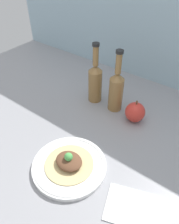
{
  "coord_description": "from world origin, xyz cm",
  "views": [
    {
      "loc": [
        37.33,
        -48.68,
        62.93
      ],
      "look_at": [
        -0.46,
        1.75,
        9.79
      ],
      "focal_mm": 35.0,
      "sensor_mm": 36.0,
      "label": 1
    }
  ],
  "objects_px": {
    "plate": "(69,165)",
    "cider_bottle_left": "(95,81)",
    "plated_food": "(69,162)",
    "apple": "(135,112)",
    "cider_bottle_right": "(116,89)"
  },
  "relations": [
    {
      "from": "plate",
      "to": "cider_bottle_left",
      "type": "xyz_separation_m",
      "value": [
        -0.16,
        0.37,
        0.09
      ]
    },
    {
      "from": "plated_food",
      "to": "cider_bottle_left",
      "type": "relative_size",
      "value": 0.59
    },
    {
      "from": "plated_food",
      "to": "cider_bottle_left",
      "type": "height_order",
      "value": "cider_bottle_left"
    },
    {
      "from": "plate",
      "to": "cider_bottle_left",
      "type": "relative_size",
      "value": 0.91
    },
    {
      "from": "plate",
      "to": "plated_food",
      "type": "relative_size",
      "value": 1.52
    },
    {
      "from": "plate",
      "to": "plated_food",
      "type": "xyz_separation_m",
      "value": [
        0.0,
        -0.0,
        0.02
      ]
    },
    {
      "from": "plate",
      "to": "apple",
      "type": "distance_m",
      "value": 0.36
    },
    {
      "from": "plated_food",
      "to": "cider_bottle_right",
      "type": "distance_m",
      "value": 0.38
    },
    {
      "from": "plated_food",
      "to": "cider_bottle_right",
      "type": "xyz_separation_m",
      "value": [
        -0.05,
        0.37,
        0.07
      ]
    },
    {
      "from": "plate",
      "to": "cider_bottle_right",
      "type": "height_order",
      "value": "cider_bottle_right"
    },
    {
      "from": "plate",
      "to": "apple",
      "type": "bearing_deg",
      "value": 80.18
    },
    {
      "from": "cider_bottle_right",
      "to": "plated_food",
      "type": "bearing_deg",
      "value": -82.2
    },
    {
      "from": "plate",
      "to": "plated_food",
      "type": "height_order",
      "value": "plated_food"
    },
    {
      "from": "apple",
      "to": "cider_bottle_right",
      "type": "bearing_deg",
      "value": 171.07
    },
    {
      "from": "cider_bottle_left",
      "to": "apple",
      "type": "bearing_deg",
      "value": -4.56
    }
  ]
}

